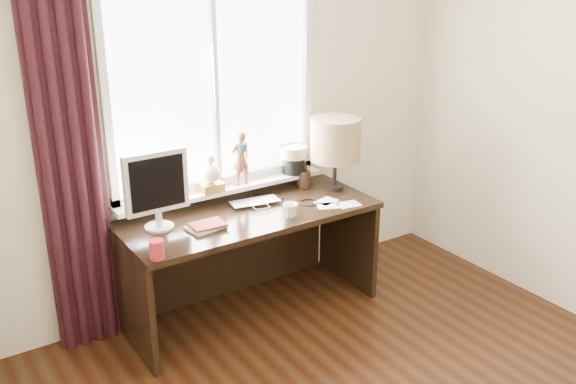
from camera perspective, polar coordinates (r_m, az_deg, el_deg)
wall_back at (r=4.38m, az=-4.88°, el=6.72°), size 3.50×0.00×2.60m
wall_left at (r=2.05m, az=-21.44°, el=-11.84°), size 0.00×4.00×2.60m
laptop at (r=4.32m, az=-2.93°, el=-0.92°), size 0.36×0.26×0.03m
mug at (r=4.10m, az=0.23°, el=-1.59°), size 0.13×0.13×0.10m
red_cup at (r=3.63m, az=-11.59°, el=-5.02°), size 0.08×0.08×0.11m
window at (r=4.28m, az=-6.02°, el=6.49°), size 1.52×0.21×1.40m
curtain at (r=3.95m, az=-18.66°, el=1.33°), size 0.38×0.09×2.25m
desk at (r=4.37m, az=-3.99°, el=-4.33°), size 1.70×0.70×0.75m
monitor at (r=3.93m, az=-11.63°, el=0.56°), size 0.40×0.18×0.49m
notebook_stack at (r=3.98m, az=-7.27°, el=-3.01°), size 0.24×0.19×0.03m
brush_holder at (r=4.61m, az=1.46°, el=1.15°), size 0.09×0.09×0.25m
icon_frame at (r=4.66m, az=1.38°, el=1.45°), size 0.10×0.03×0.13m
table_lamp at (r=4.49m, az=4.24°, el=4.62°), size 0.35×0.35×0.52m
loose_papers at (r=4.33m, az=4.14°, el=-1.05°), size 0.30×0.27×0.00m
desk_cables at (r=4.39m, az=-0.24°, el=-0.66°), size 0.38×0.45×0.01m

